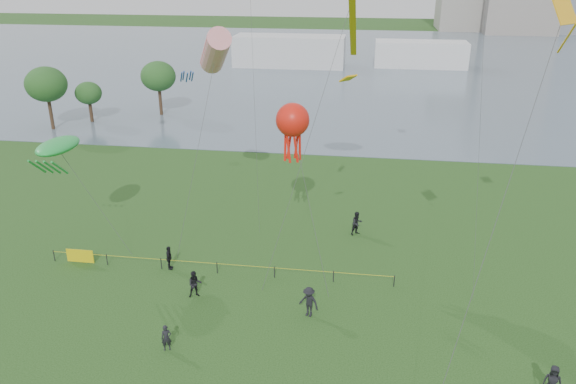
# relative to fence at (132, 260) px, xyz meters

# --- Properties ---
(lake) EXTENTS (400.00, 120.00, 0.08)m
(lake) POSITION_rel_fence_xyz_m (11.62, 86.08, -0.53)
(lake) COLOR slate
(lake) RESTS_ON ground_plane
(pavilion_left) EXTENTS (22.00, 8.00, 6.00)m
(pavilion_left) POSITION_rel_fence_xyz_m (-0.38, 81.08, 2.45)
(pavilion_left) COLOR silver
(pavilion_left) RESTS_ON ground_plane
(pavilion_right) EXTENTS (18.00, 7.00, 5.00)m
(pavilion_right) POSITION_rel_fence_xyz_m (25.62, 84.08, 1.95)
(pavilion_right) COLOR silver
(pavilion_right) RESTS_ON ground_plane
(trees) EXTENTS (16.02, 13.75, 7.91)m
(trees) POSITION_rel_fence_xyz_m (-18.96, 35.43, 4.77)
(trees) COLOR #362518
(trees) RESTS_ON ground_plane
(fence) EXTENTS (24.07, 0.07, 1.05)m
(fence) POSITION_rel_fence_xyz_m (0.00, 0.00, 0.00)
(fence) COLOR black
(fence) RESTS_ON ground_plane
(spectator_a) EXTENTS (1.07, 0.97, 1.80)m
(spectator_a) POSITION_rel_fence_xyz_m (5.49, -2.99, 0.35)
(spectator_a) COLOR black
(spectator_a) RESTS_ON ground_plane
(spectator_b) EXTENTS (1.45, 1.17, 1.96)m
(spectator_b) POSITION_rel_fence_xyz_m (12.90, -4.06, 0.43)
(spectator_b) COLOR black
(spectator_b) RESTS_ON ground_plane
(spectator_c) EXTENTS (0.59, 1.08, 1.74)m
(spectator_c) POSITION_rel_fence_xyz_m (2.69, 0.10, 0.32)
(spectator_c) COLOR black
(spectator_c) RESTS_ON ground_plane
(spectator_d) EXTENTS (0.96, 0.74, 1.77)m
(spectator_d) POSITION_rel_fence_xyz_m (25.48, -9.07, 0.33)
(spectator_d) COLOR black
(spectator_d) RESTS_ON ground_plane
(spectator_f) EXTENTS (0.67, 0.56, 1.55)m
(spectator_f) POSITION_rel_fence_xyz_m (5.50, -8.37, 0.22)
(spectator_f) COLOR black
(spectator_f) RESTS_ON ground_plane
(spectator_g) EXTENTS (1.17, 1.13, 1.91)m
(spectator_g) POSITION_rel_fence_xyz_m (15.43, 7.34, 0.40)
(spectator_g) COLOR black
(spectator_g) RESTS_ON ground_plane
(kite_windsock) EXTENTS (4.19, 7.39, 15.91)m
(kite_windsock) POSITION_rel_fence_xyz_m (4.92, 6.52, 13.48)
(kite_windsock) COLOR #3F3F42
(kite_creature) EXTENTS (5.85, 4.64, 8.44)m
(kite_creature) POSITION_rel_fence_xyz_m (-5.44, 2.01, 7.43)
(kite_creature) COLOR #3F3F42
(kite_octopus) EXTENTS (4.33, 6.99, 11.15)m
(kite_octopus) POSITION_rel_fence_xyz_m (10.79, 3.97, 9.37)
(kite_octopus) COLOR #3F3F42
(kite_delta) EXTENTS (5.80, 8.66, 18.74)m
(kite_delta) POSITION_rel_fence_xyz_m (22.94, -8.59, 16.46)
(kite_delta) COLOR #3F3F42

